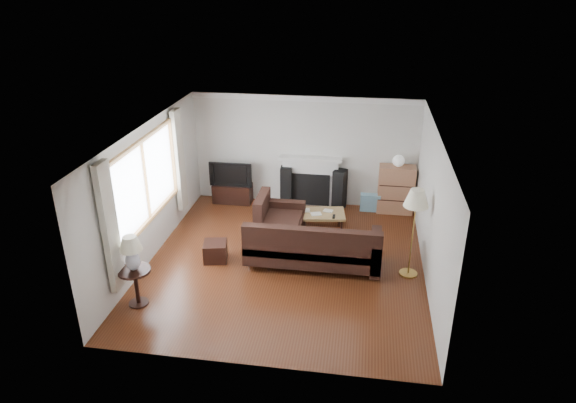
# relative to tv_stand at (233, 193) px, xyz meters

# --- Properties ---
(room) EXTENTS (5.10, 5.60, 2.54)m
(room) POSITION_rel_tv_stand_xyz_m (1.64, -2.50, 1.03)
(room) COLOR #4E2311
(room) RESTS_ON ground
(window) EXTENTS (0.12, 2.74, 1.54)m
(window) POSITION_rel_tv_stand_xyz_m (-0.81, -2.70, 1.33)
(window) COLOR brown
(window) RESTS_ON room
(curtain_near) EXTENTS (0.10, 0.35, 2.10)m
(curtain_near) POSITION_rel_tv_stand_xyz_m (-0.76, -4.22, 1.18)
(curtain_near) COLOR beige
(curtain_near) RESTS_ON room
(curtain_far) EXTENTS (0.10, 0.35, 2.10)m
(curtain_far) POSITION_rel_tv_stand_xyz_m (-0.76, -1.18, 1.18)
(curtain_far) COLOR beige
(curtain_far) RESTS_ON room
(fireplace) EXTENTS (1.40, 0.26, 1.15)m
(fireplace) POSITION_rel_tv_stand_xyz_m (1.79, 0.14, 0.35)
(fireplace) COLOR white
(fireplace) RESTS_ON room
(tv_stand) EXTENTS (0.88, 0.40, 0.44)m
(tv_stand) POSITION_rel_tv_stand_xyz_m (0.00, 0.00, 0.00)
(tv_stand) COLOR black
(tv_stand) RESTS_ON ground
(television) EXTENTS (0.98, 0.13, 0.56)m
(television) POSITION_rel_tv_stand_xyz_m (0.00, 0.00, 0.50)
(television) COLOR black
(television) RESTS_ON tv_stand
(speaker_left) EXTENTS (0.27, 0.32, 0.91)m
(speaker_left) POSITION_rel_tv_stand_xyz_m (1.25, 0.05, 0.23)
(speaker_left) COLOR black
(speaker_left) RESTS_ON ground
(speaker_right) EXTENTS (0.33, 0.37, 0.91)m
(speaker_right) POSITION_rel_tv_stand_xyz_m (2.46, 0.04, 0.24)
(speaker_right) COLOR black
(speaker_right) RESTS_ON ground
(bookshelf) EXTENTS (0.78, 0.37, 1.08)m
(bookshelf) POSITION_rel_tv_stand_xyz_m (3.69, 0.03, 0.32)
(bookshelf) COLOR #9F684A
(bookshelf) RESTS_ON ground
(globe_lamp) EXTENTS (0.25, 0.25, 0.25)m
(globe_lamp) POSITION_rel_tv_stand_xyz_m (3.69, 0.03, 0.98)
(globe_lamp) COLOR white
(globe_lamp) RESTS_ON bookshelf
(sectional_sofa) EXTENTS (2.63, 1.92, 0.85)m
(sectional_sofa) POSITION_rel_tv_stand_xyz_m (2.14, -2.48, 0.20)
(sectional_sofa) COLOR black
(sectional_sofa) RESTS_ON ground
(coffee_table) EXTENTS (1.21, 0.77, 0.44)m
(coffee_table) POSITION_rel_tv_stand_xyz_m (2.07, -1.21, 0.00)
(coffee_table) COLOR olive
(coffee_table) RESTS_ON ground
(footstool) EXTENTS (0.49, 0.49, 0.36)m
(footstool) POSITION_rel_tv_stand_xyz_m (0.34, -2.60, -0.04)
(footstool) COLOR black
(footstool) RESTS_ON ground
(floor_lamp) EXTENTS (0.47, 0.47, 1.63)m
(floor_lamp) POSITION_rel_tv_stand_xyz_m (3.86, -2.57, 0.60)
(floor_lamp) COLOR #B38B3E
(floor_lamp) RESTS_ON ground
(side_table) EXTENTS (0.51, 0.51, 0.64)m
(side_table) POSITION_rel_tv_stand_xyz_m (-0.51, -4.14, 0.10)
(side_table) COLOR black
(side_table) RESTS_ON ground
(table_lamp) EXTENTS (0.36, 0.36, 0.58)m
(table_lamp) POSITION_rel_tv_stand_xyz_m (-0.51, -4.14, 0.71)
(table_lamp) COLOR silver
(table_lamp) RESTS_ON side_table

